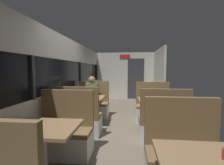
# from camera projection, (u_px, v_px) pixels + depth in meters

# --- Properties ---
(ground_plane) EXTENTS (3.30, 9.20, 0.02)m
(ground_plane) POSITION_uv_depth(u_px,v_px,m) (120.00, 128.00, 4.13)
(ground_plane) COLOR #665B4C
(carriage_window_panel_left) EXTENTS (0.09, 8.48, 2.30)m
(carriage_window_panel_left) POSITION_uv_depth(u_px,v_px,m) (64.00, 83.00, 4.18)
(carriage_window_panel_left) COLOR beige
(carriage_window_panel_left) RESTS_ON ground_plane
(carriage_end_bulkhead) EXTENTS (2.90, 0.11, 2.30)m
(carriage_end_bulkhead) POSITION_uv_depth(u_px,v_px,m) (126.00, 76.00, 8.19)
(carriage_end_bulkhead) COLOR beige
(carriage_end_bulkhead) RESTS_ON ground_plane
(carriage_aisle_panel_right) EXTENTS (0.08, 2.40, 2.30)m
(carriage_aisle_panel_right) POSITION_uv_depth(u_px,v_px,m) (159.00, 77.00, 6.86)
(carriage_aisle_panel_right) COLOR beige
(carriage_aisle_panel_right) RESTS_ON ground_plane
(dining_table_near_window) EXTENTS (0.90, 0.70, 0.74)m
(dining_table_near_window) POSITION_uv_depth(u_px,v_px,m) (43.00, 134.00, 2.09)
(dining_table_near_window) COLOR #9E9EA3
(dining_table_near_window) RESTS_ON ground_plane
(bench_near_window_facing_entry) EXTENTS (0.95, 0.50, 1.10)m
(bench_near_window_facing_entry) POSITION_uv_depth(u_px,v_px,m) (64.00, 135.00, 2.81)
(bench_near_window_facing_entry) COLOR silver
(bench_near_window_facing_entry) RESTS_ON ground_plane
(dining_table_mid_window) EXTENTS (0.90, 0.70, 0.74)m
(dining_table_mid_window) POSITION_uv_depth(u_px,v_px,m) (87.00, 101.00, 4.32)
(dining_table_mid_window) COLOR #9E9EA3
(dining_table_mid_window) RESTS_ON ground_plane
(bench_mid_window_facing_end) EXTENTS (0.95, 0.50, 1.10)m
(bench_mid_window_facing_end) POSITION_uv_depth(u_px,v_px,m) (79.00, 120.00, 3.65)
(bench_mid_window_facing_end) COLOR silver
(bench_mid_window_facing_end) RESTS_ON ground_plane
(bench_mid_window_facing_entry) EXTENTS (0.95, 0.50, 1.10)m
(bench_mid_window_facing_entry) POSITION_uv_depth(u_px,v_px,m) (93.00, 106.00, 5.04)
(bench_mid_window_facing_entry) COLOR silver
(bench_mid_window_facing_entry) RESTS_ON ground_plane
(bench_front_aisle_facing_entry) EXTENTS (0.95, 0.50, 1.10)m
(bench_front_aisle_facing_entry) POSITION_uv_depth(u_px,v_px,m) (184.00, 161.00, 2.04)
(bench_front_aisle_facing_entry) COLOR silver
(bench_front_aisle_facing_entry) RESTS_ON ground_plane
(dining_table_rear_aisle) EXTENTS (0.90, 0.70, 0.74)m
(dining_table_rear_aisle) POSITION_uv_depth(u_px,v_px,m) (157.00, 104.00, 3.94)
(dining_table_rear_aisle) COLOR #9E9EA3
(dining_table_rear_aisle) RESTS_ON ground_plane
(bench_rear_aisle_facing_end) EXTENTS (0.95, 0.50, 1.10)m
(bench_rear_aisle_facing_end) POSITION_uv_depth(u_px,v_px,m) (163.00, 126.00, 3.27)
(bench_rear_aisle_facing_end) COLOR silver
(bench_rear_aisle_facing_end) RESTS_ON ground_plane
(bench_rear_aisle_facing_entry) EXTENTS (0.95, 0.50, 1.10)m
(bench_rear_aisle_facing_entry) POSITION_uv_depth(u_px,v_px,m) (153.00, 109.00, 4.66)
(bench_rear_aisle_facing_entry) COLOR silver
(bench_rear_aisle_facing_entry) RESTS_ON ground_plane
(seated_passenger) EXTENTS (0.47, 0.55, 1.26)m
(seated_passenger) POSITION_uv_depth(u_px,v_px,m) (92.00, 100.00, 4.95)
(seated_passenger) COLOR #26262D
(seated_passenger) RESTS_ON ground_plane
(coffee_cup_secondary) EXTENTS (0.07, 0.07, 0.09)m
(coffee_cup_secondary) POSITION_uv_depth(u_px,v_px,m) (161.00, 98.00, 3.84)
(coffee_cup_secondary) COLOR #B23333
(coffee_cup_secondary) RESTS_ON dining_table_rear_aisle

